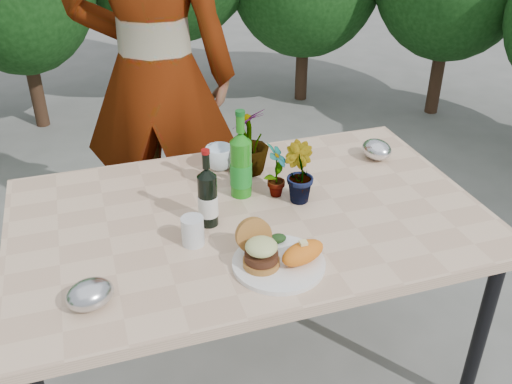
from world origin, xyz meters
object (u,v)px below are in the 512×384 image
object	(u,v)px
person	(155,77)
patio_table	(249,227)
wine_bottle	(208,198)
dinner_plate	(279,263)

from	to	relation	value
person	patio_table	bearing A→B (deg)	120.23
wine_bottle	dinner_plate	bearing A→B (deg)	-60.67
dinner_plate	wine_bottle	distance (m)	0.33
wine_bottle	person	size ratio (longest dim) A/B	0.14
patio_table	person	distance (m)	0.89
wine_bottle	person	world-z (taller)	person
person	dinner_plate	bearing A→B (deg)	117.19
patio_table	wine_bottle	size ratio (longest dim) A/B	5.84
dinner_plate	person	bearing A→B (deg)	98.38
person	wine_bottle	bearing A→B (deg)	110.28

